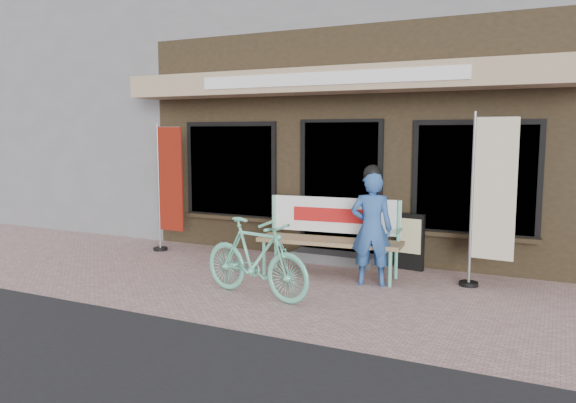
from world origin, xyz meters
The scene contains 9 objects.
ground centered at (0.00, 0.00, 0.00)m, with size 70.00×70.00×0.00m, color #BC9490.
storefront centered at (0.00, 4.96, 2.99)m, with size 7.00×6.77×6.00m.
neighbor_left_near centered at (-8.50, 5.50, 3.20)m, with size 10.00×7.00×6.40m, color slate.
bench centered at (0.23, 1.02, 0.64)m, with size 2.04×0.69×1.08m.
person centered at (0.89, 0.77, 0.78)m, with size 0.61×0.48×1.59m.
bicycle centered at (-0.20, -0.38, 0.48)m, with size 0.45×1.60×0.96m, color #63C3A1.
nobori_red centered at (-2.78, 1.28, 1.11)m, with size 0.63×0.25×2.16m.
nobori_cream centered at (2.29, 1.26, 1.17)m, with size 0.67×0.26×2.26m.
menu_stand centered at (1.15, 1.80, 0.43)m, with size 0.42×0.14×0.83m.
Camera 1 is at (3.07, -6.19, 2.00)m, focal length 35.00 mm.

